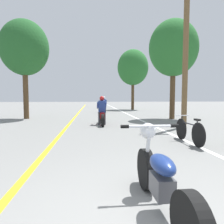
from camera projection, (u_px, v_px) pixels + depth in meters
The scene contains 10 objects.
lane_stripe_center at pixel (75, 117), 14.01m from camera, with size 0.14×48.00×0.01m, color yellow.
lane_stripe_edge at pixel (132, 116), 14.42m from camera, with size 0.14×48.00×0.01m, color white.
utility_pole at pixel (186, 53), 8.85m from camera, with size 1.10×0.24×6.43m.
roadside_tree_right_near at pixel (173, 48), 12.35m from camera, with size 3.03×2.73×6.16m.
roadside_tree_right_far at pixel (133, 68), 21.93m from camera, with size 3.39×3.05×6.60m.
roadside_tree_left at pixel (24, 48), 12.38m from camera, with size 2.97×2.68×6.15m.
motorcycle_foreground at pixel (160, 178), 2.33m from camera, with size 0.81×1.95×0.99m.
motorcycle_rider_lead at pixel (102, 114), 9.89m from camera, with size 0.50×2.03×1.42m.
motorcycle_rider_far at pixel (104, 107), 17.58m from camera, with size 0.50×2.13×1.43m.
bicycle_parked at pixel (189, 131), 5.88m from camera, with size 0.44×1.72×0.79m.
Camera 1 is at (-0.56, -1.66, 1.35)m, focal length 32.00 mm.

